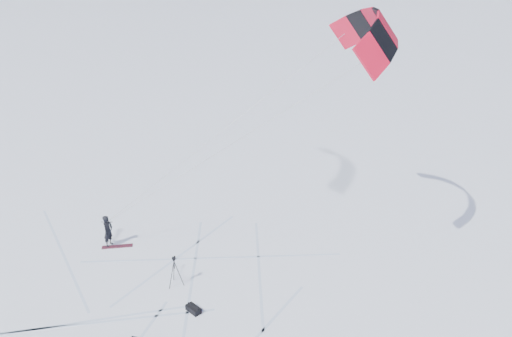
# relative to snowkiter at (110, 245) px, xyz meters

# --- Properties ---
(ground) EXTENTS (1800.00, 1800.00, 0.00)m
(ground) POSITION_rel_snowkiter_xyz_m (2.96, -4.21, 0.00)
(ground) COLOR white
(horizon_hills) EXTENTS (704.00, 704.42, 8.56)m
(horizon_hills) POSITION_rel_snowkiter_xyz_m (2.96, -4.21, 3.45)
(horizon_hills) COLOR #202E3E
(horizon_hills) RESTS_ON ground
(snow_tracks) EXTENTS (17.62, 14.39, 0.01)m
(snow_tracks) POSITION_rel_snowkiter_xyz_m (2.40, -4.93, 0.00)
(snow_tracks) COLOR #A6B9D8
(snow_tracks) RESTS_ON ground
(snowkiter) EXTENTS (0.47, 0.65, 1.64)m
(snowkiter) POSITION_rel_snowkiter_xyz_m (0.00, 0.00, 0.00)
(snowkiter) COLOR black
(snowkiter) RESTS_ON ground
(snowboard) EXTENTS (1.49, 0.68, 0.04)m
(snowboard) POSITION_rel_snowkiter_xyz_m (0.41, -0.07, 0.02)
(snowboard) COLOR maroon
(snowboard) RESTS_ON ground
(tripod) EXTENTS (0.60, 0.68, 1.41)m
(tripod) POSITION_rel_snowkiter_xyz_m (4.11, -2.68, 0.91)
(tripod) COLOR black
(tripod) RESTS_ON ground
(gear_bag_b) EXTENTS (0.72, 0.66, 0.30)m
(gear_bag_b) POSITION_rel_snowkiter_xyz_m (5.32, -4.34, 0.13)
(gear_bag_b) COLOR black
(gear_bag_b) RESTS_ON ground
(power_kite) EXTENTS (13.18, 6.84, 9.93)m
(power_kite) POSITION_rel_snowkiter_xyz_m (11.84, 1.40, 10.23)
(power_kite) COLOR red
(power_kite) RESTS_ON ground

